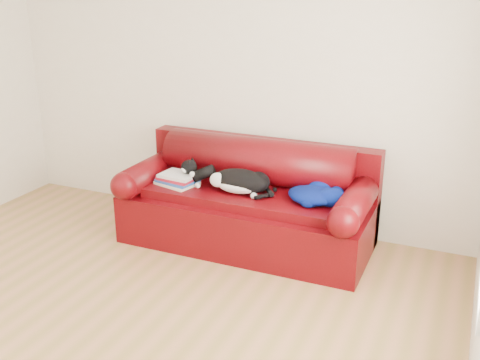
% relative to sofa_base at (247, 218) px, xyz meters
% --- Properties ---
extents(ground, '(4.50, 4.50, 0.00)m').
position_rel_sofa_base_xyz_m(ground, '(-0.39, -1.49, -0.24)').
color(ground, olive).
rests_on(ground, ground).
extents(room_shell, '(4.52, 4.02, 2.61)m').
position_rel_sofa_base_xyz_m(room_shell, '(-0.27, -1.48, 1.43)').
color(room_shell, beige).
rests_on(room_shell, ground).
extents(sofa_base, '(2.10, 0.90, 0.50)m').
position_rel_sofa_base_xyz_m(sofa_base, '(0.00, 0.00, 0.00)').
color(sofa_base, '#380204').
rests_on(sofa_base, ground).
extents(sofa_back, '(2.10, 1.01, 0.88)m').
position_rel_sofa_base_xyz_m(sofa_back, '(0.00, 0.24, 0.30)').
color(sofa_back, '#380204').
rests_on(sofa_back, ground).
extents(book_stack, '(0.38, 0.33, 0.10)m').
position_rel_sofa_base_xyz_m(book_stack, '(-0.59, -0.13, 0.31)').
color(book_stack, beige).
rests_on(book_stack, sofa_base).
extents(cat, '(0.70, 0.34, 0.25)m').
position_rel_sofa_base_xyz_m(cat, '(-0.03, -0.09, 0.36)').
color(cat, black).
rests_on(cat, sofa_base).
extents(blanket, '(0.54, 0.44, 0.15)m').
position_rel_sofa_base_xyz_m(blanket, '(0.61, -0.04, 0.33)').
color(blanket, '#020841').
rests_on(blanket, sofa_base).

